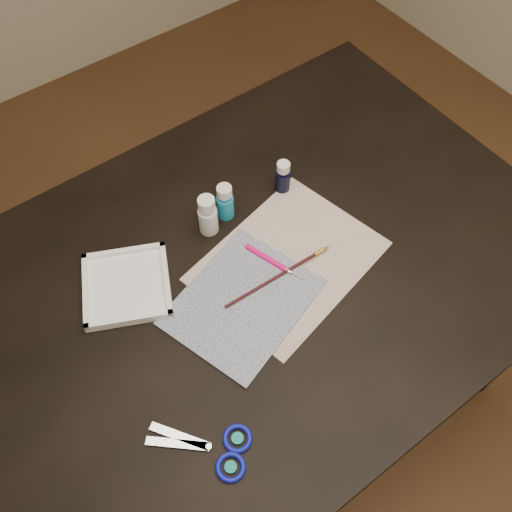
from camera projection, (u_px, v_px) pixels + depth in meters
ground at (256, 395)px, 1.81m from camera, size 3.50×3.50×0.02m
table at (256, 345)px, 1.49m from camera, size 1.30×0.90×0.75m
paper at (288, 261)px, 1.19m from camera, size 0.41×0.35×0.00m
canvas at (243, 302)px, 1.13m from camera, size 0.34×0.30×0.00m
paint_bottle_white at (208, 215)px, 1.19m from camera, size 0.05×0.05×0.10m
paint_bottle_cyan at (225, 202)px, 1.22m from camera, size 0.04×0.04×0.09m
paint_bottle_navy at (283, 176)px, 1.26m from camera, size 0.04×0.04×0.08m
paintbrush at (280, 275)px, 1.16m from camera, size 0.27×0.02×0.01m
craft_knife at (276, 264)px, 1.18m from camera, size 0.06×0.15×0.01m
scissors at (198, 449)px, 0.97m from camera, size 0.22×0.21×0.01m
palette_tray at (127, 285)px, 1.14m from camera, size 0.23×0.23×0.02m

